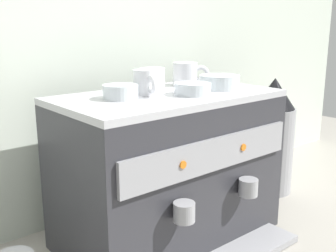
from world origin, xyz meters
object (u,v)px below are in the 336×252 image
object	(u,v)px
ceramic_cup_2	(152,79)
ceramic_cup_1	(146,82)
ceramic_bowl_2	(219,82)
espresso_machine	(169,169)
ceramic_cup_0	(186,74)
ceramic_bowl_1	(120,92)
coffee_grinder	(272,137)
ceramic_bowl_0	(193,89)

from	to	relation	value
ceramic_cup_2	ceramic_cup_1	bearing A→B (deg)	-138.75
ceramic_bowl_2	ceramic_cup_1	bearing A→B (deg)	166.09
espresso_machine	ceramic_bowl_2	bearing A→B (deg)	-9.08
ceramic_cup_0	espresso_machine	bearing A→B (deg)	-149.27
ceramic_bowl_1	coffee_grinder	distance (m)	0.75
ceramic_cup_2	ceramic_bowl_0	distance (m)	0.15
coffee_grinder	ceramic_bowl_2	bearing A→B (deg)	-171.70
ceramic_bowl_2	coffee_grinder	world-z (taller)	ceramic_bowl_2
coffee_grinder	ceramic_cup_1	bearing A→B (deg)	179.42
ceramic_bowl_2	coffee_grinder	xyz separation A→B (m)	(0.37, 0.05, -0.26)
ceramic_cup_2	ceramic_bowl_2	world-z (taller)	ceramic_cup_2
espresso_machine	ceramic_cup_0	world-z (taller)	ceramic_cup_0
espresso_machine	coffee_grinder	distance (m)	0.55
ceramic_cup_0	ceramic_bowl_1	distance (m)	0.31
ceramic_cup_0	ceramic_cup_1	xyz separation A→B (m)	(-0.21, -0.06, -0.00)
ceramic_cup_1	coffee_grinder	world-z (taller)	ceramic_cup_1
ceramic_bowl_0	ceramic_bowl_1	bearing A→B (deg)	158.60
espresso_machine	ceramic_bowl_0	size ratio (longest dim) A/B	6.18
ceramic_cup_2	ceramic_bowl_2	distance (m)	0.21
ceramic_bowl_1	ceramic_bowl_0	bearing A→B (deg)	-21.40
ceramic_cup_2	ceramic_cup_0	bearing A→B (deg)	-1.73
espresso_machine	ceramic_bowl_0	world-z (taller)	ceramic_bowl_0
ceramic_bowl_1	ceramic_cup_1	bearing A→B (deg)	5.82
ceramic_cup_1	espresso_machine	bearing A→B (deg)	-27.39
espresso_machine	ceramic_cup_2	world-z (taller)	ceramic_cup_2
ceramic_cup_1	ceramic_cup_0	bearing A→B (deg)	15.61
espresso_machine	ceramic_bowl_1	world-z (taller)	ceramic_bowl_1
ceramic_bowl_1	ceramic_bowl_2	world-z (taller)	ceramic_bowl_2
ceramic_bowl_1	coffee_grinder	size ratio (longest dim) A/B	0.21
espresso_machine	ceramic_cup_0	xyz separation A→B (m)	(0.15, 0.09, 0.27)
ceramic_cup_0	ceramic_bowl_2	bearing A→B (deg)	-74.70
ceramic_cup_1	ceramic_bowl_2	distance (m)	0.25
ceramic_cup_2	ceramic_bowl_1	size ratio (longest dim) A/B	1.14
ceramic_bowl_1	ceramic_cup_0	bearing A→B (deg)	12.62
ceramic_cup_0	ceramic_cup_1	bearing A→B (deg)	-164.39
ceramic_bowl_0	coffee_grinder	size ratio (longest dim) A/B	0.23
ceramic_cup_2	ceramic_bowl_0	xyz separation A→B (m)	(0.03, -0.15, -0.02)
espresso_machine	ceramic_cup_0	bearing A→B (deg)	30.73
ceramic_cup_0	ceramic_cup_1	distance (m)	0.22
ceramic_cup_1	ceramic_bowl_1	size ratio (longest dim) A/B	1.15
ceramic_bowl_2	coffee_grinder	bearing A→B (deg)	8.30
ceramic_bowl_1	ceramic_bowl_2	distance (m)	0.34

